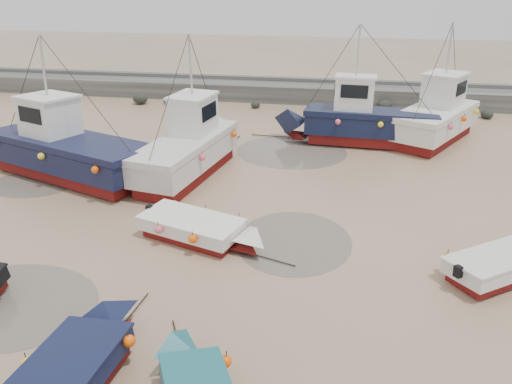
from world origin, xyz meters
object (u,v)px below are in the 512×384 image
person (191,183)px  dinghy_1 (64,378)px  cabin_boat_3 (439,115)px  cabin_boat_1 (192,145)px  cabin_boat_2 (358,119)px  cabin_boat_0 (59,148)px  dinghy_5 (200,227)px

person → dinghy_1: bearing=57.9°
dinghy_1 → cabin_boat_3: bearing=67.7°
cabin_boat_1 → cabin_boat_2: same height
cabin_boat_0 → cabin_boat_3: 19.92m
cabin_boat_0 → cabin_boat_1: same height
cabin_boat_1 → person: cabin_boat_1 is taller
dinghy_1 → cabin_boat_0: size_ratio=0.58×
dinghy_5 → cabin_boat_0: cabin_boat_0 is taller
cabin_boat_2 → dinghy_5: bearing=158.2°
dinghy_1 → dinghy_5: (1.09, 7.29, 0.01)m
cabin_boat_1 → cabin_boat_3: 14.07m
dinghy_1 → cabin_boat_2: (6.65, 19.26, 0.80)m
dinghy_1 → dinghy_5: size_ratio=1.12×
cabin_boat_3 → person: 14.64m
dinghy_5 → cabin_boat_1: 6.65m
person → cabin_boat_1: bearing=-115.5°
person → cabin_boat_2: bearing=-172.4°
person → cabin_boat_0: bearing=-35.3°
cabin_boat_3 → dinghy_5: bearing=-96.2°
dinghy_5 → person: 5.36m
cabin_boat_0 → dinghy_5: bearing=-101.8°
cabin_boat_0 → cabin_boat_2: 15.27m
cabin_boat_2 → cabin_boat_3: (4.44, 1.51, 0.02)m
dinghy_5 → cabin_boat_2: (5.57, 11.97, 0.79)m
dinghy_1 → cabin_boat_1: (-0.99, 13.55, 0.81)m
cabin_boat_0 → cabin_boat_1: size_ratio=1.13×
cabin_boat_3 → dinghy_1: bearing=-87.7°
dinghy_1 → person: dinghy_1 is taller
dinghy_1 → dinghy_5: 7.37m
cabin_boat_0 → cabin_boat_3: size_ratio=1.27×
dinghy_1 → cabin_boat_0: (-6.92, 12.26, 0.76)m
cabin_boat_0 → dinghy_1: bearing=-130.5°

